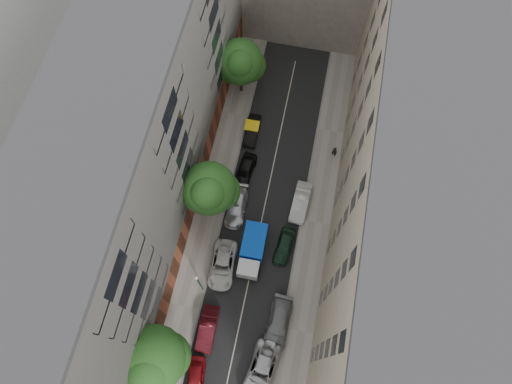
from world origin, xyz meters
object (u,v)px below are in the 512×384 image
(car_left_3, at_px, (237,207))
(tarp_truck, at_px, (252,250))
(car_right_3, at_px, (300,202))
(car_left_5, at_px, (252,130))
(car_right_2, at_px, (284,246))
(car_right_1, at_px, (278,323))
(tree_far, at_px, (241,64))
(tree_near, at_px, (153,361))
(tree_mid, at_px, (210,190))
(car_left_0, at_px, (196,378))
(lamp_post, at_px, (199,282))
(pedestrian, at_px, (334,151))
(car_left_2, at_px, (223,265))
(car_left_1, at_px, (207,329))
(car_right_0, at_px, (262,370))
(car_left_4, at_px, (245,170))

(car_left_3, bearing_deg, tarp_truck, -60.80)
(car_right_3, bearing_deg, car_left_5, 134.94)
(car_right_2, bearing_deg, car_right_1, -77.73)
(car_right_3, height_order, tree_far, tree_far)
(car_left_5, bearing_deg, car_left_3, -89.13)
(tree_near, xyz_separation_m, tree_far, (0.51, 30.56, -0.47))
(car_right_1, bearing_deg, car_right_3, 91.70)
(tree_near, relative_size, tree_mid, 0.93)
(car_left_0, bearing_deg, lamp_post, 90.95)
(car_right_2, xyz_separation_m, pedestrian, (3.42, 11.39, 0.29))
(tarp_truck, relative_size, car_left_3, 1.11)
(car_left_0, relative_size, car_left_5, 0.96)
(car_left_2, height_order, tree_far, tree_far)
(car_left_1, distance_m, lamp_post, 4.82)
(car_right_0, distance_m, tree_mid, 16.94)
(car_left_0, bearing_deg, tree_mid, 88.35)
(car_left_2, distance_m, car_right_3, 10.28)
(tree_far, distance_m, pedestrian, 13.79)
(car_right_2, height_order, tree_far, tree_far)
(car_left_2, bearing_deg, tarp_truck, 32.62)
(car_left_5, distance_m, car_right_0, 24.88)
(car_right_0, relative_size, lamp_post, 0.97)
(car_right_3, xyz_separation_m, pedestrian, (2.62, 6.47, 0.21))
(tree_far, bearing_deg, car_right_0, -74.30)
(car_right_3, relative_size, tree_far, 0.61)
(car_left_1, bearing_deg, car_right_1, 14.79)
(car_right_0, distance_m, car_right_3, 16.78)
(car_left_1, height_order, car_right_3, car_right_3)
(car_left_0, xyz_separation_m, tree_far, (-2.60, 31.26, 4.40))
(lamp_post, bearing_deg, car_left_2, 61.95)
(car_right_1, bearing_deg, tree_far, 111.47)
(car_right_0, relative_size, tree_mid, 0.60)
(car_left_4, xyz_separation_m, car_right_1, (6.40, -14.87, 0.04))
(car_left_2, height_order, car_right_2, car_left_2)
(car_left_1, relative_size, car_right_3, 0.94)
(car_right_0, height_order, pedestrian, pedestrian)
(pedestrian, bearing_deg, car_left_1, 87.53)
(tree_near, xyz_separation_m, pedestrian, (12.13, 24.36, -4.56))
(car_right_0, height_order, lamp_post, lamp_post)
(car_left_5, relative_size, car_right_1, 0.78)
(car_left_1, bearing_deg, car_right_2, 57.85)
(car_left_4, height_order, car_right_3, car_right_3)
(car_left_5, xyz_separation_m, tree_mid, (-1.79, -10.11, 5.54))
(tree_near, bearing_deg, car_right_0, 7.36)
(tarp_truck, height_order, car_left_2, tarp_truck)
(car_left_2, distance_m, car_left_5, 15.45)
(car_right_2, bearing_deg, tree_mid, 170.09)
(car_left_2, height_order, car_left_3, car_left_2)
(car_left_0, relative_size, car_left_1, 0.90)
(tree_near, relative_size, pedestrian, 5.09)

